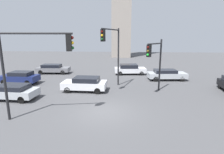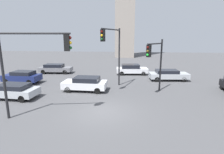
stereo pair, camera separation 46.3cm
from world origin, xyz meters
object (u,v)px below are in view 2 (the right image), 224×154
(traffic_light_0, at_px, (112,45))
(car_5, at_px, (55,68))
(car_1, at_px, (131,69))
(car_6, at_px, (168,75))
(traffic_light_1, at_px, (34,56))
(car_4, at_px, (22,77))
(car_0, at_px, (85,83))
(car_2, at_px, (12,91))
(traffic_light_2, at_px, (155,57))

(traffic_light_0, xyz_separation_m, car_5, (-9.01, 7.20, -3.60))
(car_1, relative_size, car_6, 0.95)
(traffic_light_1, relative_size, car_4, 1.38)
(car_0, relative_size, car_6, 0.90)
(car_1, bearing_deg, car_5, 176.21)
(car_2, relative_size, car_4, 1.08)
(traffic_light_1, distance_m, car_5, 15.33)
(traffic_light_2, height_order, car_4, traffic_light_2)
(car_4, height_order, car_5, car_4)
(car_1, bearing_deg, car_0, -123.32)
(traffic_light_0, height_order, car_1, traffic_light_0)
(traffic_light_1, bearing_deg, traffic_light_2, 25.32)
(traffic_light_0, relative_size, car_4, 1.49)
(car_5, bearing_deg, car_2, -88.99)
(traffic_light_2, distance_m, car_2, 12.57)
(car_1, bearing_deg, car_6, -40.95)
(traffic_light_0, height_order, car_4, traffic_light_0)
(traffic_light_1, height_order, car_1, traffic_light_1)
(car_0, xyz_separation_m, car_6, (8.75, 5.31, -0.03))
(car_1, bearing_deg, car_2, -137.37)
(traffic_light_0, distance_m, car_4, 10.96)
(traffic_light_2, distance_m, car_1, 9.29)
(car_1, height_order, car_2, car_1)
(traffic_light_2, distance_m, car_5, 15.55)
(car_2, bearing_deg, traffic_light_2, -166.26)
(car_4, bearing_deg, traffic_light_2, 172.15)
(car_0, height_order, car_4, car_4)
(traffic_light_1, height_order, car_5, traffic_light_1)
(car_2, height_order, car_4, car_4)
(car_1, bearing_deg, traffic_light_0, -109.38)
(traffic_light_0, bearing_deg, traffic_light_2, 91.98)
(traffic_light_0, relative_size, traffic_light_2, 1.22)
(car_1, distance_m, car_6, 5.36)
(car_2, bearing_deg, traffic_light_1, 142.88)
(car_0, height_order, car_1, car_1)
(car_1, distance_m, car_5, 10.84)
(car_6, bearing_deg, car_0, -154.39)
(car_1, xyz_separation_m, car_6, (4.39, -3.08, -0.03))
(traffic_light_0, distance_m, car_0, 4.46)
(traffic_light_1, height_order, car_4, traffic_light_1)
(traffic_light_2, relative_size, car_6, 1.05)
(car_6, bearing_deg, car_2, -156.02)
(traffic_light_1, bearing_deg, car_0, 65.11)
(traffic_light_1, bearing_deg, car_5, 98.26)
(traffic_light_1, xyz_separation_m, car_6, (10.23, 11.43, -3.31))
(car_1, relative_size, car_4, 1.10)
(traffic_light_0, distance_m, car_5, 12.09)
(car_1, height_order, car_6, car_1)
(traffic_light_1, distance_m, car_2, 6.21)
(car_0, bearing_deg, car_1, -116.49)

